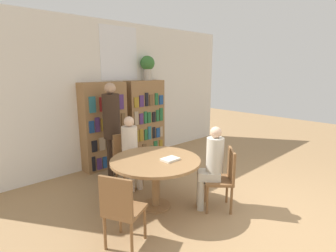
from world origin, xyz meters
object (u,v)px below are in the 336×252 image
(chair_near_camera, at_px, (121,208))
(reading_table, at_px, (156,166))
(seated_reader_left, at_px, (131,148))
(bookshelf_right, at_px, (145,119))
(chair_far_side, at_px, (224,176))
(bookshelf_left, at_px, (104,126))
(flower_vase, at_px, (147,65))
(librarian_standing, at_px, (111,120))
(seated_reader_right, at_px, (211,163))
(chair_left_side, at_px, (127,156))

(chair_near_camera, bearing_deg, reading_table, 90.00)
(reading_table, relative_size, chair_near_camera, 1.44)
(reading_table, height_order, seated_reader_left, seated_reader_left)
(bookshelf_right, xyz_separation_m, chair_far_side, (-0.67, -2.67, -0.38))
(bookshelf_left, bearing_deg, seated_reader_left, -98.37)
(flower_vase, bearing_deg, bookshelf_right, -177.41)
(librarian_standing, bearing_deg, seated_reader_right, -79.20)
(librarian_standing, bearing_deg, flower_vase, 21.40)
(bookshelf_left, xyz_separation_m, chair_left_side, (-0.14, -0.98, -0.38))
(flower_vase, height_order, chair_left_side, flower_vase)
(chair_near_camera, xyz_separation_m, librarian_standing, (1.07, 1.90, 0.59))
(bookshelf_left, bearing_deg, bookshelf_right, -0.01)
(seated_reader_right, height_order, librarian_standing, librarian_standing)
(reading_table, bearing_deg, librarian_standing, 83.06)
(chair_far_side, height_order, seated_reader_left, seated_reader_left)
(flower_vase, height_order, chair_far_side, flower_vase)
(chair_far_side, bearing_deg, librarian_standing, 59.00)
(chair_far_side, height_order, librarian_standing, librarian_standing)
(reading_table, relative_size, chair_left_side, 1.44)
(chair_near_camera, distance_m, librarian_standing, 2.26)
(chair_near_camera, bearing_deg, bookshelf_left, 127.13)
(bookshelf_right, distance_m, flower_vase, 1.23)
(seated_reader_left, relative_size, seated_reader_right, 1.01)
(chair_far_side, bearing_deg, reading_table, 90.00)
(chair_near_camera, height_order, chair_far_side, same)
(bookshelf_right, height_order, seated_reader_right, bookshelf_right)
(chair_near_camera, distance_m, chair_far_side, 1.60)
(bookshelf_right, distance_m, chair_far_side, 2.78)
(flower_vase, bearing_deg, chair_near_camera, -134.43)
(bookshelf_right, xyz_separation_m, reading_table, (-1.37, -1.96, -0.25))
(chair_left_side, bearing_deg, flower_vase, -133.35)
(bookshelf_left, height_order, librarian_standing, librarian_standing)
(reading_table, relative_size, seated_reader_right, 1.05)
(bookshelf_left, bearing_deg, chair_left_side, -98.15)
(seated_reader_right, bearing_deg, librarian_standing, 56.37)
(chair_near_camera, bearing_deg, bookshelf_right, 110.36)
(bookshelf_right, xyz_separation_m, seated_reader_left, (-1.23, -1.16, -0.17))
(chair_far_side, bearing_deg, chair_near_camera, 126.00)
(chair_near_camera, xyz_separation_m, seated_reader_left, (1.02, 1.24, 0.20))
(chair_left_side, relative_size, seated_reader_left, 0.73)
(bookshelf_left, relative_size, reading_table, 1.36)
(seated_reader_right, bearing_deg, chair_left_side, 60.01)
(reading_table, height_order, chair_far_side, chair_far_side)
(reading_table, xyz_separation_m, chair_far_side, (0.69, -0.71, -0.13))
(bookshelf_right, bearing_deg, reading_table, -124.91)
(chair_far_side, relative_size, librarian_standing, 0.51)
(bookshelf_left, bearing_deg, seated_reader_right, -84.15)
(chair_left_side, height_order, seated_reader_right, seated_reader_right)
(chair_far_side, xyz_separation_m, seated_reader_left, (-0.56, 1.51, 0.20))
(seated_reader_left, bearing_deg, chair_far_side, 119.91)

